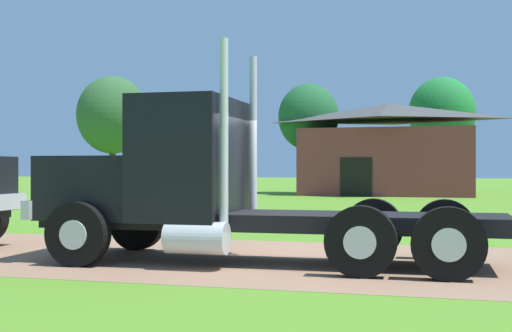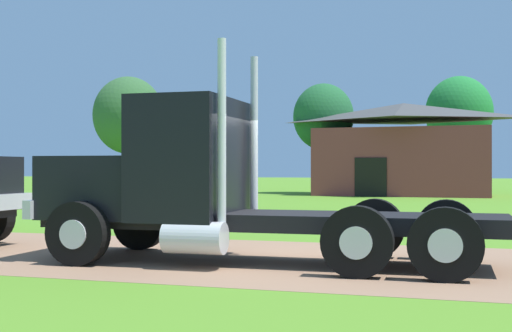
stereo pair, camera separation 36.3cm
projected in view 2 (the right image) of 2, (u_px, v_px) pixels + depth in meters
ground_plane at (252, 259)px, 12.18m from camera, size 200.00×200.00×0.00m
dirt_track at (252, 259)px, 12.18m from camera, size 120.00×5.86×0.01m
truck_foreground_white at (198, 187)px, 11.99m from camera, size 8.01×2.86×3.69m
visitor_far_side at (7, 196)px, 18.50m from camera, size 0.50×0.51×1.60m
shed_building at (403, 151)px, 40.52m from camera, size 10.58×6.03×5.46m
tree_left at (128, 116)px, 46.25m from camera, size 4.75×4.75×7.79m
tree_mid at (323, 117)px, 43.69m from camera, size 3.87×3.87×7.01m
tree_right at (459, 113)px, 47.93m from camera, size 4.64×4.64×8.05m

